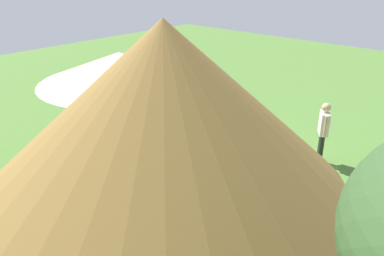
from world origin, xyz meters
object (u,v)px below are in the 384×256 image
at_px(guest_beside_umbrella, 107,163).
at_px(shade_umbrella, 120,67).
at_px(zebra_nearest_camera, 208,92).
at_px(striped_lounge_chair, 315,185).
at_px(thatched_hut, 166,149).
at_px(patio_dining_table, 126,143).
at_px(patio_chair_west_end, 175,146).
at_px(zebra_by_umbrella, 236,122).
at_px(standing_watcher, 323,128).
at_px(patio_chair_near_hut, 76,149).

bearing_deg(guest_beside_umbrella, shade_umbrella, 81.66).
bearing_deg(zebra_nearest_camera, striped_lounge_chair, 142.10).
height_order(thatched_hut, guest_beside_umbrella, thatched_hut).
distance_m(patio_dining_table, patio_chair_west_end, 1.34).
bearing_deg(zebra_by_umbrella, standing_watcher, -52.23).
bearing_deg(zebra_nearest_camera, patio_dining_table, 83.18).
bearing_deg(standing_watcher, zebra_by_umbrella, 90.53).
xyz_separation_m(standing_watcher, zebra_nearest_camera, (4.51, -0.57, -0.12)).
relative_size(guest_beside_umbrella, standing_watcher, 0.92).
height_order(patio_chair_near_hut, zebra_by_umbrella, zebra_by_umbrella).
xyz_separation_m(patio_chair_near_hut, zebra_nearest_camera, (-0.32, -5.18, 0.42)).
bearing_deg(patio_chair_west_end, patio_chair_near_hut, 89.82).
bearing_deg(guest_beside_umbrella, standing_watcher, 14.93).
distance_m(thatched_hut, zebra_nearest_camera, 7.72).
height_order(thatched_hut, zebra_nearest_camera, thatched_hut).
xyz_separation_m(shade_umbrella, zebra_by_umbrella, (-1.92, -2.37, -1.69)).
relative_size(patio_dining_table, patio_chair_near_hut, 1.87).
relative_size(patio_dining_table, patio_chair_west_end, 1.87).
height_order(patio_chair_west_end, striped_lounge_chair, patio_chair_west_end).
relative_size(patio_dining_table, standing_watcher, 0.96).
bearing_deg(patio_chair_near_hut, standing_watcher, 87.54).
height_order(patio_dining_table, striped_lounge_chair, patio_dining_table).
bearing_deg(zebra_by_umbrella, guest_beside_umbrella, 172.18).
distance_m(thatched_hut, standing_watcher, 5.85).
bearing_deg(zebra_by_umbrella, patio_dining_table, 146.15).
bearing_deg(zebra_nearest_camera, shade_umbrella, 83.18).
xyz_separation_m(patio_chair_near_hut, standing_watcher, (-4.83, -4.61, 0.54)).
distance_m(shade_umbrella, patio_dining_table, 2.08).
relative_size(standing_watcher, striped_lounge_chair, 2.10).
distance_m(striped_lounge_chair, zebra_nearest_camera, 5.65).
height_order(thatched_hut, striped_lounge_chair, thatched_hut).
relative_size(thatched_hut, guest_beside_umbrella, 3.59).
distance_m(thatched_hut, striped_lounge_chair, 4.69).
xyz_separation_m(standing_watcher, striped_lounge_chair, (-0.65, 1.62, -0.80)).
distance_m(patio_dining_table, guest_beside_umbrella, 1.77).
bearing_deg(patio_chair_near_hut, zebra_by_umbrella, 93.45).
distance_m(standing_watcher, zebra_by_umbrella, 2.36).
bearing_deg(standing_watcher, thatched_hut, 145.53).
bearing_deg(standing_watcher, patio_dining_table, 100.90).
bearing_deg(patio_dining_table, patio_chair_west_end, -133.57).
distance_m(shade_umbrella, guest_beside_umbrella, 2.49).
relative_size(thatched_hut, standing_watcher, 3.29).
bearing_deg(zebra_by_umbrella, striped_lounge_chair, -92.27).
relative_size(shade_umbrella, patio_chair_west_end, 4.58).
bearing_deg(shade_umbrella, zebra_nearest_camera, -81.87).
xyz_separation_m(guest_beside_umbrella, zebra_nearest_camera, (1.66, -5.61, -0.03)).
bearing_deg(guest_beside_umbrella, patio_dining_table, 81.66).
height_order(standing_watcher, zebra_nearest_camera, standing_watcher).
bearing_deg(striped_lounge_chair, patio_chair_near_hut, 113.47).
bearing_deg(patio_chair_west_end, thatched_hut, 176.29).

